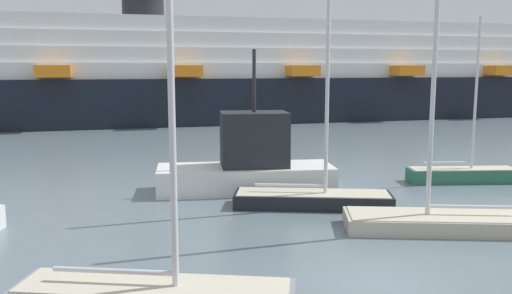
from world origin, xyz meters
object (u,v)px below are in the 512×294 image
object	(u,v)px
sailboat_1	(313,195)
sailboat_3	(155,289)
cruise_ship	(282,76)
sailboat_0	(442,216)
fishing_boat_3	(249,163)
sailboat_2	(463,173)

from	to	relation	value
sailboat_1	sailboat_3	size ratio (longest dim) A/B	1.03
sailboat_1	sailboat_3	world-z (taller)	sailboat_1
sailboat_3	cruise_ship	size ratio (longest dim) A/B	0.13
sailboat_0	cruise_ship	xyz separation A→B (m)	(6.04, 44.24, 4.53)
sailboat_1	sailboat_3	bearing A→B (deg)	-112.56
sailboat_0	sailboat_3	xyz separation A→B (m)	(-10.94, -4.43, -0.01)
sailboat_1	fishing_boat_3	distance (m)	4.38
sailboat_0	fishing_boat_3	world-z (taller)	sailboat_0
sailboat_2	sailboat_3	bearing A→B (deg)	-134.84
sailboat_3	cruise_ship	xyz separation A→B (m)	(16.98, 48.66, 4.54)
sailboat_2	fishing_boat_3	distance (m)	11.73
sailboat_3	fishing_boat_3	world-z (taller)	sailboat_3
sailboat_1	sailboat_3	distance (m)	11.39
sailboat_0	cruise_ship	world-z (taller)	cruise_ship
sailboat_2	sailboat_3	distance (m)	20.60
sailboat_0	sailboat_1	size ratio (longest dim) A/B	1.13
sailboat_0	cruise_ship	bearing A→B (deg)	-81.46
sailboat_1	fishing_boat_3	size ratio (longest dim) A/B	1.33
fishing_boat_3	sailboat_0	bearing A→B (deg)	-48.91
sailboat_3	fishing_boat_3	size ratio (longest dim) A/B	1.29
fishing_boat_3	sailboat_1	bearing A→B (deg)	-55.13
sailboat_2	cruise_ship	distance (m)	37.06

